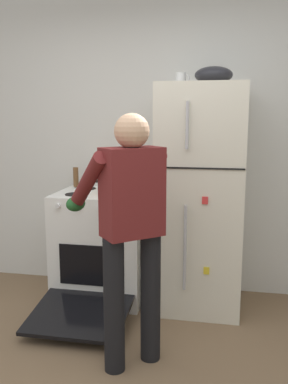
# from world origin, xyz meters

# --- Properties ---
(kitchen_wall_back) EXTENTS (6.00, 0.10, 2.70)m
(kitchen_wall_back) POSITION_xyz_m (0.00, 1.95, 1.35)
(kitchen_wall_back) COLOR silver
(kitchen_wall_back) RESTS_ON ground
(refrigerator) EXTENTS (0.68, 0.72, 1.83)m
(refrigerator) POSITION_xyz_m (0.44, 1.57, 0.91)
(refrigerator) COLOR silver
(refrigerator) RESTS_ON ground
(stove_range) EXTENTS (0.76, 1.24, 0.94)m
(stove_range) POSITION_xyz_m (-0.41, 1.55, 0.46)
(stove_range) COLOR white
(stove_range) RESTS_ON ground
(person_cook) EXTENTS (0.70, 0.75, 1.60)m
(person_cook) POSITION_xyz_m (0.06, 0.62, 0.96)
(person_cook) COLOR black
(person_cook) RESTS_ON ground
(red_pot) EXTENTS (0.38, 0.28, 0.11)m
(red_pot) POSITION_xyz_m (-0.25, 1.52, 1.00)
(red_pot) COLOR orange
(red_pot) RESTS_ON stove_range
(coffee_mug) EXTENTS (0.11, 0.08, 0.10)m
(coffee_mug) POSITION_xyz_m (0.26, 1.62, 1.88)
(coffee_mug) COLOR silver
(coffee_mug) RESTS_ON refrigerator
(pepper_mill) EXTENTS (0.05, 0.05, 0.18)m
(pepper_mill) POSITION_xyz_m (-0.71, 1.77, 1.03)
(pepper_mill) COLOR brown
(pepper_mill) RESTS_ON stove_range
(mixing_bowl) EXTENTS (0.29, 0.29, 0.13)m
(mixing_bowl) POSITION_xyz_m (0.52, 1.57, 1.90)
(mixing_bowl) COLOR black
(mixing_bowl) RESTS_ON refrigerator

